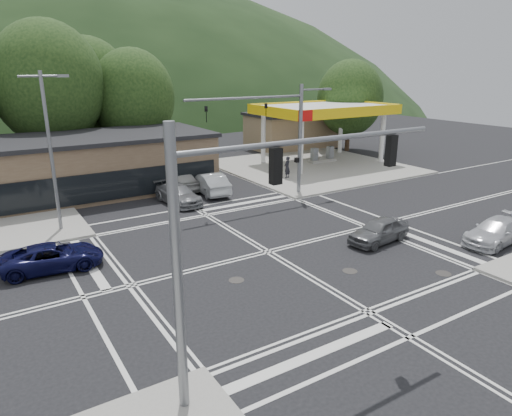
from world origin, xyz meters
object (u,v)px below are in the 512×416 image
car_queue_a (210,183)px  car_queue_b (179,180)px  car_blue_west (53,257)px  car_northbound (178,194)px  pedestrian (287,167)px  car_grey_center (379,230)px  car_silver_east (496,231)px

car_queue_a → car_queue_b: 2.70m
car_blue_west → car_northbound: bearing=-46.5°
car_queue_a → pedestrian: size_ratio=2.63×
car_queue_b → pedestrian: (9.04, -1.73, 0.28)m
car_blue_west → car_grey_center: 16.63m
car_blue_west → car_queue_b: bearing=-39.6°
car_silver_east → car_grey_center: bearing=-127.8°
car_silver_east → car_queue_a: size_ratio=0.95×
car_blue_west → car_grey_center: (15.65, -5.62, 0.03)m
car_queue_a → car_blue_west: bearing=40.0°
car_blue_west → car_queue_b: size_ratio=0.99×
car_grey_center → car_blue_west: bearing=-116.8°
car_queue_b → car_blue_west: bearing=42.7°
car_blue_west → car_silver_east: (20.95, -9.09, 0.03)m
car_silver_east → car_northbound: size_ratio=0.99×
car_grey_center → car_queue_a: bearing=-173.5°
car_northbound → pedestrian: bearing=3.9°
car_queue_a → car_northbound: bearing=27.6°
car_grey_center → car_queue_a: size_ratio=0.81×
car_northbound → car_queue_a: bearing=16.3°
car_grey_center → pedestrian: size_ratio=2.13×
car_grey_center → car_queue_b: bearing=-170.0°
car_silver_east → pedestrian: (-1.16, 17.77, 0.41)m
car_grey_center → car_queue_a: car_queue_a is taller
car_blue_west → car_silver_east: 22.84m
car_blue_west → pedestrian: 21.61m
pedestrian → car_queue_a: bearing=-20.1°
car_grey_center → car_northbound: size_ratio=0.85×
car_northbound → pedestrian: 10.68m
car_queue_a → car_grey_center: bearing=109.8°
car_queue_a → car_queue_b: car_queue_a is taller
car_blue_west → pedestrian: (19.79, 8.68, 0.44)m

